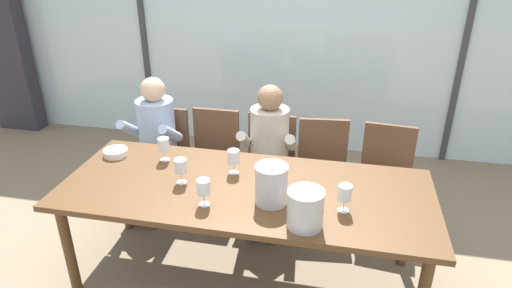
% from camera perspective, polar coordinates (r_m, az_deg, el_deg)
% --- Properties ---
extents(ground, '(14.00, 14.00, 0.00)m').
position_cam_1_polar(ground, '(4.16, 1.85, -7.70)').
color(ground, '#847056').
extents(window_glass_panel, '(7.65, 0.03, 2.60)m').
position_cam_1_polar(window_glass_panel, '(4.88, 4.88, 13.88)').
color(window_glass_panel, silver).
rests_on(window_glass_panel, ground).
extents(window_mullion_left, '(0.06, 0.06, 2.60)m').
position_cam_1_polar(window_mullion_left, '(5.35, -14.36, 14.23)').
color(window_mullion_left, '#38383D').
rests_on(window_mullion_left, ground).
extents(window_mullion_right, '(0.06, 0.06, 2.60)m').
position_cam_1_polar(window_mullion_right, '(4.96, 25.42, 11.74)').
color(window_mullion_right, '#38383D').
rests_on(window_mullion_right, ground).
extents(hillside_vineyard, '(13.65, 2.40, 1.47)m').
position_cam_1_polar(hillside_vineyard, '(9.27, 8.39, 15.73)').
color(hillside_vineyard, '#477A38').
rests_on(hillside_vineyard, ground).
extents(dining_table, '(2.45, 0.98, 0.77)m').
position_cam_1_polar(dining_table, '(2.96, -1.40, -6.73)').
color(dining_table, brown).
rests_on(dining_table, ground).
extents(chair_near_curtain, '(0.46, 0.46, 0.89)m').
position_cam_1_polar(chair_near_curtain, '(4.06, -11.91, -0.72)').
color(chair_near_curtain, brown).
rests_on(chair_near_curtain, ground).
extents(chair_left_of_center, '(0.44, 0.44, 0.89)m').
position_cam_1_polar(chair_left_of_center, '(3.95, -5.49, -1.05)').
color(chair_left_of_center, brown).
rests_on(chair_left_of_center, ground).
extents(chair_center, '(0.46, 0.46, 0.89)m').
position_cam_1_polar(chair_center, '(3.83, 1.64, -1.85)').
color(chair_center, brown).
rests_on(chair_center, ground).
extents(chair_right_of_center, '(0.48, 0.48, 0.89)m').
position_cam_1_polar(chair_right_of_center, '(3.77, 8.57, -2.60)').
color(chair_right_of_center, brown).
rests_on(chair_right_of_center, ground).
extents(chair_near_window_right, '(0.48, 0.48, 0.89)m').
position_cam_1_polar(chair_near_window_right, '(3.78, 16.40, -3.35)').
color(chair_near_window_right, brown).
rests_on(chair_near_window_right, ground).
extents(person_pale_blue_shirt, '(0.48, 0.62, 1.21)m').
position_cam_1_polar(person_pale_blue_shirt, '(3.90, -13.12, 0.81)').
color(person_pale_blue_shirt, '#9EB2D1').
rests_on(person_pale_blue_shirt, ground).
extents(person_beige_jumper, '(0.47, 0.62, 1.21)m').
position_cam_1_polar(person_beige_jumper, '(3.61, 1.58, -0.55)').
color(person_beige_jumper, '#B7AD9E').
rests_on(person_beige_jumper, ground).
extents(ice_bucket_primary, '(0.22, 0.22, 0.23)m').
position_cam_1_polar(ice_bucket_primary, '(2.51, 6.39, -8.25)').
color(ice_bucket_primary, '#B7B7BC').
rests_on(ice_bucket_primary, dining_table).
extents(ice_bucket_secondary, '(0.21, 0.21, 0.26)m').
position_cam_1_polar(ice_bucket_secondary, '(2.70, 1.99, -5.18)').
color(ice_bucket_secondary, '#B7B7BC').
rests_on(ice_bucket_secondary, dining_table).
extents(tasting_bowl, '(0.18, 0.18, 0.05)m').
position_cam_1_polar(tasting_bowl, '(3.47, -17.69, -1.05)').
color(tasting_bowl, silver).
rests_on(tasting_bowl, dining_table).
extents(wine_glass_by_left_taster, '(0.08, 0.08, 0.17)m').
position_cam_1_polar(wine_glass_by_left_taster, '(2.95, -9.71, -2.95)').
color(wine_glass_by_left_taster, silver).
rests_on(wine_glass_by_left_taster, dining_table).
extents(wine_glass_near_bucket, '(0.08, 0.08, 0.17)m').
position_cam_1_polar(wine_glass_near_bucket, '(2.70, -6.81, -5.69)').
color(wine_glass_near_bucket, silver).
rests_on(wine_glass_near_bucket, dining_table).
extents(wine_glass_center_pour, '(0.08, 0.08, 0.17)m').
position_cam_1_polar(wine_glass_center_pour, '(3.27, -11.84, -0.18)').
color(wine_glass_center_pour, silver).
rests_on(wine_glass_center_pour, dining_table).
extents(wine_glass_by_right_taster, '(0.08, 0.08, 0.17)m').
position_cam_1_polar(wine_glass_by_right_taster, '(3.03, -2.92, -1.70)').
color(wine_glass_by_right_taster, silver).
rests_on(wine_glass_by_right_taster, dining_table).
extents(wine_glass_spare_empty, '(0.08, 0.08, 0.17)m').
position_cam_1_polar(wine_glass_spare_empty, '(2.68, 11.40, -6.33)').
color(wine_glass_spare_empty, silver).
rests_on(wine_glass_spare_empty, dining_table).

